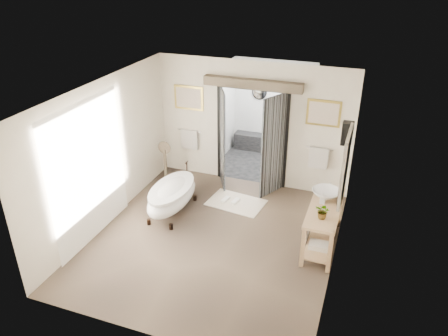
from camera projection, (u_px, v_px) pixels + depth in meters
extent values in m
plane|color=brown|center=(213.00, 239.00, 8.42)|extent=(5.00, 5.00, 0.00)
cube|color=silver|center=(143.00, 255.00, 5.67)|extent=(4.50, 0.02, 2.90)
cube|color=silver|center=(105.00, 154.00, 8.46)|extent=(0.02, 5.00, 2.90)
cube|color=silver|center=(341.00, 194.00, 7.09)|extent=(0.02, 5.00, 2.90)
cube|color=silver|center=(191.00, 117.00, 10.34)|extent=(1.45, 0.02, 2.90)
cube|color=silver|center=(320.00, 133.00, 9.41)|extent=(1.45, 0.02, 2.90)
cube|color=silver|center=(254.00, 74.00, 9.36)|extent=(1.60, 0.02, 0.60)
cube|color=silver|center=(212.00, 93.00, 7.12)|extent=(4.50, 5.00, 0.02)
cube|color=white|center=(89.00, 172.00, 7.98)|extent=(0.02, 2.20, 2.70)
cube|color=gray|center=(345.00, 166.00, 7.42)|extent=(0.05, 0.95, 1.25)
cube|color=silver|center=(343.00, 166.00, 7.43)|extent=(0.01, 0.80, 1.10)
cube|color=black|center=(347.00, 133.00, 8.22)|extent=(0.20, 0.20, 0.45)
sphere|color=#FFCC8C|center=(347.00, 133.00, 8.22)|extent=(0.10, 0.10, 0.10)
cube|color=black|center=(262.00, 164.00, 11.36)|extent=(2.20, 2.00, 0.01)
cube|color=silver|center=(266.00, 68.00, 10.24)|extent=(2.20, 2.00, 0.02)
cube|color=white|center=(274.00, 106.00, 11.64)|extent=(2.20, 0.02, 2.50)
cube|color=white|center=(222.00, 113.00, 11.14)|extent=(0.02, 2.00, 2.50)
cube|color=white|center=(308.00, 124.00, 10.47)|extent=(0.02, 2.00, 2.50)
cube|color=black|center=(270.00, 144.00, 11.95)|extent=(2.00, 0.35, 0.45)
cylinder|color=silver|center=(259.00, 92.00, 11.58)|extent=(0.40, 0.03, 0.40)
cylinder|color=silver|center=(289.00, 96.00, 11.34)|extent=(0.40, 0.03, 0.40)
cube|color=black|center=(220.00, 132.00, 10.25)|extent=(0.07, 0.10, 2.30)
cube|color=black|center=(286.00, 142.00, 9.76)|extent=(0.07, 0.10, 2.30)
cube|color=black|center=(254.00, 88.00, 9.49)|extent=(1.67, 0.10, 0.07)
cube|color=black|center=(222.00, 139.00, 9.90)|extent=(0.40, 0.73, 2.30)
cube|color=black|center=(274.00, 146.00, 9.53)|extent=(0.40, 0.73, 2.30)
cube|color=brown|center=(253.00, 84.00, 9.35)|extent=(2.20, 0.20, 0.20)
cube|color=#AD9139|center=(189.00, 98.00, 10.12)|extent=(0.72, 0.03, 0.57)
cube|color=silver|center=(189.00, 98.00, 10.10)|extent=(0.62, 0.01, 0.47)
cube|color=#AD9139|center=(324.00, 113.00, 9.17)|extent=(0.72, 0.03, 0.57)
cube|color=silver|center=(323.00, 113.00, 9.16)|extent=(0.62, 0.01, 0.47)
cylinder|color=silver|center=(189.00, 131.00, 10.44)|extent=(0.60, 0.02, 0.02)
cube|color=beige|center=(189.00, 139.00, 10.52)|extent=(0.42, 0.08, 0.48)
cylinder|color=silver|center=(320.00, 149.00, 9.50)|extent=(0.60, 0.02, 0.02)
cube|color=beige|center=(318.00, 158.00, 9.58)|extent=(0.42, 0.08, 0.48)
cylinder|color=black|center=(149.00, 222.00, 8.84)|extent=(0.08, 0.08, 0.12)
cylinder|color=black|center=(171.00, 227.00, 8.69)|extent=(0.08, 0.08, 0.12)
cylinder|color=black|center=(175.00, 194.00, 9.85)|extent=(0.08, 0.08, 0.12)
cylinder|color=black|center=(195.00, 198.00, 9.69)|extent=(0.08, 0.08, 0.12)
ellipsoid|color=white|center=(172.00, 196.00, 9.12)|extent=(0.76, 1.70, 0.54)
cylinder|color=black|center=(187.00, 166.00, 9.62)|extent=(0.03, 0.03, 0.22)
cube|color=tan|center=(303.00, 246.00, 7.52)|extent=(0.07, 0.07, 0.85)
cube|color=tan|center=(330.00, 252.00, 7.38)|extent=(0.07, 0.07, 0.85)
cube|color=tan|center=(317.00, 204.00, 8.76)|extent=(0.07, 0.07, 0.85)
cube|color=tan|center=(340.00, 208.00, 8.62)|extent=(0.07, 0.07, 0.85)
cube|color=tan|center=(325.00, 208.00, 7.89)|extent=(0.55, 1.60, 0.05)
cube|color=tan|center=(321.00, 238.00, 8.19)|extent=(0.45, 1.50, 0.03)
cylinder|color=silver|center=(309.00, 215.00, 8.07)|extent=(0.02, 1.40, 0.02)
cube|color=beige|center=(307.00, 229.00, 8.04)|extent=(0.06, 0.34, 0.42)
cube|color=beige|center=(319.00, 246.00, 7.86)|extent=(0.35, 0.25, 0.10)
cube|color=beige|center=(324.00, 225.00, 8.45)|extent=(0.35, 0.25, 0.10)
cube|color=brown|center=(166.00, 181.00, 10.46)|extent=(0.20, 0.20, 0.07)
cylinder|color=brown|center=(165.00, 165.00, 10.27)|extent=(0.08, 0.08, 0.78)
cylinder|color=silver|center=(165.00, 147.00, 10.09)|extent=(0.28, 0.02, 0.28)
cylinder|color=brown|center=(164.00, 148.00, 10.08)|extent=(0.31, 0.01, 0.31)
cube|color=silver|center=(236.00, 203.00, 9.61)|extent=(1.29, 0.94, 0.01)
cube|color=white|center=(225.00, 199.00, 9.68)|extent=(0.15, 0.27, 0.05)
cube|color=white|center=(235.00, 201.00, 9.61)|extent=(0.15, 0.27, 0.05)
imported|color=white|center=(326.00, 194.00, 8.09)|extent=(0.54, 0.54, 0.18)
imported|color=gray|center=(323.00, 212.00, 7.46)|extent=(0.31, 0.29, 0.28)
imported|color=gray|center=(323.00, 198.00, 7.93)|extent=(0.10, 0.10, 0.20)
imported|color=gray|center=(330.00, 187.00, 8.35)|extent=(0.14, 0.14, 0.17)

